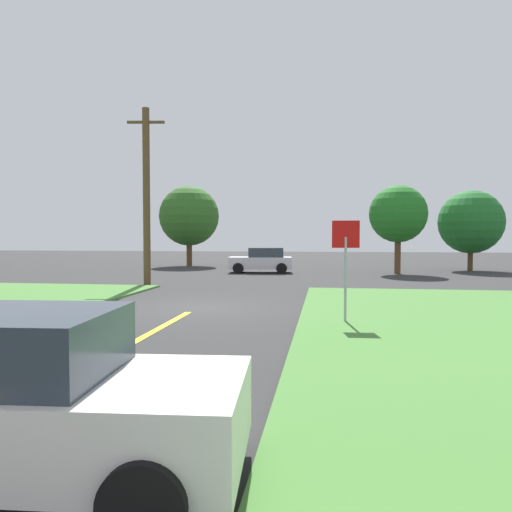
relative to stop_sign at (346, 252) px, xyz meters
name	(u,v)px	position (x,y,z in m)	size (l,w,h in m)	color
ground_plane	(197,308)	(-4.67, 2.27, -1.92)	(120.00, 120.00, 0.00)	#2E2E2E
lane_stripe_center	(64,381)	(-4.67, -5.73, -1.92)	(0.20, 14.00, 0.01)	yellow
stop_sign	(346,252)	(0.00, 0.00, 0.00)	(0.72, 0.07, 2.75)	#9EA0A8
car_approaching_junction	(262,260)	(-4.60, 17.67, -1.12)	(4.19, 2.30, 1.62)	silver
car_behind_on_main_road	(16,398)	(-3.39, -8.69, -1.12)	(4.22, 2.18, 1.62)	white
utility_pole_mid	(146,195)	(-9.11, 9.27, 2.43)	(1.80, 0.37, 8.52)	brown
oak_tree_left	(189,216)	(-11.29, 23.93, 2.07)	(4.76, 4.76, 6.38)	brown
pine_tree_center	(398,214)	(3.97, 17.91, 1.82)	(3.58, 3.58, 5.55)	brown
oak_tree_right	(471,222)	(9.29, 21.37, 1.41)	(4.30, 4.30, 5.49)	brown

